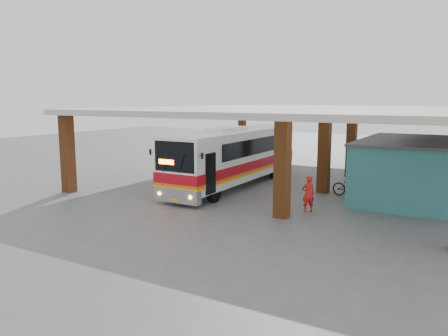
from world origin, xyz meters
TOP-DOWN VIEW (x-y plane):
  - ground at (0.00, 0.00)m, footprint 90.00×90.00m
  - brick_columns at (1.43, 5.00)m, footprint 20.10×21.60m
  - canopy_roof at (0.50, 6.50)m, footprint 21.00×23.00m
  - shop_building at (7.49, 4.00)m, footprint 5.20×8.20m
  - coach_bus at (-2.21, 2.18)m, footprint 2.67×12.38m
  - motorcycle at (4.70, 2.60)m, footprint 2.22×1.01m
  - pedestrian at (3.68, -1.48)m, footprint 0.73×0.71m
  - red_chair at (4.36, 5.09)m, footprint 0.56×0.56m

SIDE VIEW (x-z plane):
  - ground at x=0.00m, z-range 0.00..0.00m
  - red_chair at x=4.36m, z-range -0.03..0.81m
  - motorcycle at x=4.70m, z-range 0.00..1.13m
  - pedestrian at x=3.68m, z-range 0.00..1.69m
  - shop_building at x=7.49m, z-range 0.01..3.12m
  - coach_bus at x=-2.21m, z-range -0.01..3.58m
  - brick_columns at x=1.43m, z-range 0.00..4.35m
  - canopy_roof at x=0.50m, z-range 4.35..4.65m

